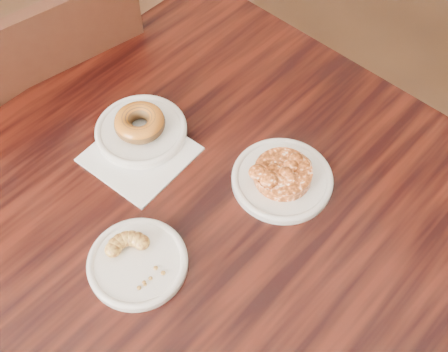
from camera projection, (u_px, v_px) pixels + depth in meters
cafe_table at (213, 290)px, 1.27m from camera, size 1.05×1.05×0.75m
chair_far at (37, 111)px, 1.48m from camera, size 0.51×0.51×0.90m
napkin at (140, 154)px, 1.02m from camera, size 0.20×0.20×0.00m
plate_donut at (141, 131)px, 1.04m from camera, size 0.17×0.17×0.01m
plate_cruller at (138, 263)px, 0.89m from camera, size 0.16×0.16×0.01m
plate_fritter at (282, 180)px, 0.98m from camera, size 0.18×0.18×0.01m
glazed_donut at (140, 123)px, 1.02m from camera, size 0.09×0.09×0.03m
apple_fritter at (283, 172)px, 0.96m from camera, size 0.14×0.14×0.03m
cruller_fragment at (136, 258)px, 0.87m from camera, size 0.09×0.09×0.02m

